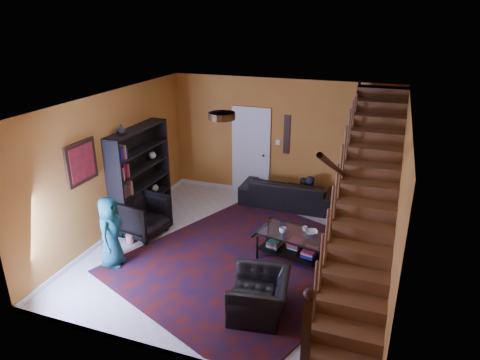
# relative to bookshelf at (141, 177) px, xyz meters

# --- Properties ---
(floor) EXTENTS (5.50, 5.50, 0.00)m
(floor) POSITION_rel_bookshelf_xyz_m (2.40, -0.60, -0.96)
(floor) COLOR beige
(floor) RESTS_ON ground
(room) EXTENTS (5.50, 5.50, 5.50)m
(room) POSITION_rel_bookshelf_xyz_m (1.07, 0.73, -0.91)
(room) COLOR #BE842A
(room) RESTS_ON ground
(staircase) EXTENTS (0.95, 5.02, 3.18)m
(staircase) POSITION_rel_bookshelf_xyz_m (4.53, -0.60, 0.43)
(staircase) COLOR brown
(staircase) RESTS_ON floor
(bookshelf) EXTENTS (0.35, 1.80, 2.00)m
(bookshelf) POSITION_rel_bookshelf_xyz_m (0.00, 0.00, 0.00)
(bookshelf) COLOR black
(bookshelf) RESTS_ON floor
(door) EXTENTS (0.82, 0.05, 2.05)m
(door) POSITION_rel_bookshelf_xyz_m (1.70, 2.12, 0.06)
(door) COLOR silver
(door) RESTS_ON floor
(framed_picture) EXTENTS (0.04, 0.74, 0.74)m
(framed_picture) POSITION_rel_bookshelf_xyz_m (-0.17, -1.50, 0.79)
(framed_picture) COLOR maroon
(framed_picture) RESTS_ON room
(wall_hanging) EXTENTS (0.14, 0.03, 0.90)m
(wall_hanging) POSITION_rel_bookshelf_xyz_m (2.55, 2.13, 0.59)
(wall_hanging) COLOR black
(wall_hanging) RESTS_ON room
(ceiling_fixture) EXTENTS (0.40, 0.40, 0.10)m
(ceiling_fixture) POSITION_rel_bookshelf_xyz_m (2.40, -1.40, 1.78)
(ceiling_fixture) COLOR #3F2814
(ceiling_fixture) RESTS_ON room
(rug) EXTENTS (5.02, 5.30, 0.02)m
(rug) POSITION_rel_bookshelf_xyz_m (2.67, -0.88, -0.95)
(rug) COLOR #41100B
(rug) RESTS_ON floor
(sofa) EXTENTS (2.20, 0.87, 0.64)m
(sofa) POSITION_rel_bookshelf_xyz_m (2.77, 1.70, -0.64)
(sofa) COLOR black
(sofa) RESTS_ON floor
(armchair_left) EXTENTS (0.99, 0.97, 0.79)m
(armchair_left) POSITION_rel_bookshelf_xyz_m (0.35, -0.60, -0.57)
(armchair_left) COLOR black
(armchair_left) RESTS_ON floor
(armchair_right) EXTENTS (0.97, 1.07, 0.62)m
(armchair_right) POSITION_rel_bookshelf_xyz_m (3.26, -2.14, -0.65)
(armchair_right) COLOR black
(armchair_right) RESTS_ON floor
(person_adult_a) EXTENTS (0.48, 0.34, 1.22)m
(person_adult_a) POSITION_rel_bookshelf_xyz_m (3.22, 1.75, -0.81)
(person_adult_a) COLOR black
(person_adult_a) RESTS_ON sofa
(person_adult_b) EXTENTS (0.61, 0.49, 1.16)m
(person_adult_b) POSITION_rel_bookshelf_xyz_m (3.08, 1.75, -0.84)
(person_adult_b) COLOR black
(person_adult_b) RESTS_ON sofa
(person_child) EXTENTS (0.54, 0.71, 1.29)m
(person_child) POSITION_rel_bookshelf_xyz_m (0.45, -1.75, -0.32)
(person_child) COLOR #18545C
(person_child) RESTS_ON armchair_left
(coffee_table) EXTENTS (1.36, 0.97, 0.47)m
(coffee_table) POSITION_rel_bookshelf_xyz_m (3.37, -0.42, -0.69)
(coffee_table) COLOR black
(coffee_table) RESTS_ON floor
(cup_a) EXTENTS (0.16, 0.16, 0.10)m
(cup_a) POSITION_rel_bookshelf_xyz_m (3.17, -0.48, -0.44)
(cup_a) COLOR #999999
(cup_a) RESTS_ON coffee_table
(cup_b) EXTENTS (0.11, 0.11, 0.09)m
(cup_b) POSITION_rel_bookshelf_xyz_m (3.52, -0.27, -0.45)
(cup_b) COLOR #999999
(cup_b) RESTS_ON coffee_table
(bowl) EXTENTS (0.28, 0.28, 0.05)m
(bowl) POSITION_rel_bookshelf_xyz_m (3.66, -0.33, -0.47)
(bowl) COLOR #999999
(bowl) RESTS_ON coffee_table
(vase) EXTENTS (0.18, 0.18, 0.19)m
(vase) POSITION_rel_bookshelf_xyz_m (-0.00, -0.50, 1.13)
(vase) COLOR #999999
(vase) RESTS_ON bookshelf
(popcorn_bucket) EXTENTS (0.15, 0.15, 0.17)m
(popcorn_bucket) POSITION_rel_bookshelf_xyz_m (0.30, -1.02, -0.86)
(popcorn_bucket) COLOR red
(popcorn_bucket) RESTS_ON rug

